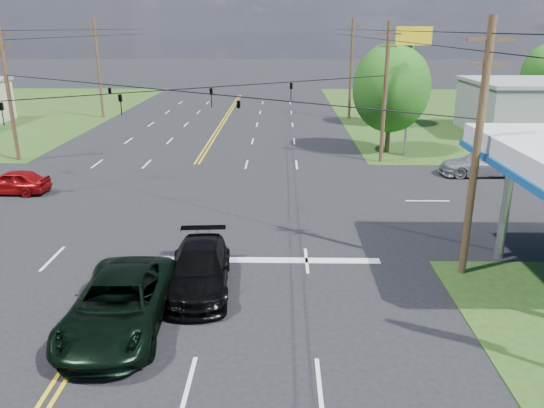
{
  "coord_description": "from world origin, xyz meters",
  "views": [
    {
      "loc": [
        5.96,
        -15.88,
        9.07
      ],
      "look_at": [
        5.55,
        6.0,
        1.78
      ],
      "focal_mm": 35.0,
      "sensor_mm": 36.0,
      "label": 1
    }
  ],
  "objects_px": {
    "pickup_dkgreen": "(119,304)",
    "pole_right_far": "(351,68)",
    "pole_nw": "(8,91)",
    "pole_left_far": "(98,68)",
    "tree_right_b": "(392,81)",
    "tree_right_a": "(391,88)",
    "pole_ne": "(385,92)",
    "pole_se": "(477,149)",
    "suv_black": "(200,269)"
  },
  "relations": [
    {
      "from": "pole_se",
      "to": "pole_ne",
      "type": "xyz_separation_m",
      "value": [
        0.0,
        18.0,
        0.0
      ]
    },
    {
      "from": "pole_se",
      "to": "pole_right_far",
      "type": "height_order",
      "value": "pole_right_far"
    },
    {
      "from": "pole_nw",
      "to": "pole_se",
      "type": "bearing_deg",
      "value": -34.7
    },
    {
      "from": "tree_right_b",
      "to": "pickup_dkgreen",
      "type": "height_order",
      "value": "tree_right_b"
    },
    {
      "from": "pole_right_far",
      "to": "tree_right_a",
      "type": "bearing_deg",
      "value": -86.42
    },
    {
      "from": "pole_right_far",
      "to": "pole_ne",
      "type": "bearing_deg",
      "value": -90.0
    },
    {
      "from": "pole_left_far",
      "to": "pole_se",
      "type": "bearing_deg",
      "value": -54.9
    },
    {
      "from": "pole_ne",
      "to": "tree_right_a",
      "type": "bearing_deg",
      "value": 71.57
    },
    {
      "from": "pole_se",
      "to": "pole_nw",
      "type": "bearing_deg",
      "value": 145.3
    },
    {
      "from": "pole_se",
      "to": "pickup_dkgreen",
      "type": "xyz_separation_m",
      "value": [
        -12.11,
        -4.22,
        -4.06
      ]
    },
    {
      "from": "pickup_dkgreen",
      "to": "pole_right_far",
      "type": "bearing_deg",
      "value": 72.09
    },
    {
      "from": "pole_left_far",
      "to": "tree_right_a",
      "type": "xyz_separation_m",
      "value": [
        27.0,
        -16.0,
        -0.3
      ]
    },
    {
      "from": "pole_right_far",
      "to": "pickup_dkgreen",
      "type": "relative_size",
      "value": 1.63
    },
    {
      "from": "tree_right_a",
      "to": "suv_black",
      "type": "xyz_separation_m",
      "value": [
        -11.0,
        -22.47,
        -4.1
      ]
    },
    {
      "from": "pole_ne",
      "to": "pickup_dkgreen",
      "type": "bearing_deg",
      "value": -118.6
    },
    {
      "from": "suv_black",
      "to": "pole_ne",
      "type": "bearing_deg",
      "value": 58.56
    },
    {
      "from": "pole_left_far",
      "to": "tree_right_b",
      "type": "distance_m",
      "value": 29.79
    },
    {
      "from": "tree_right_a",
      "to": "tree_right_b",
      "type": "xyz_separation_m",
      "value": [
        2.5,
        12.0,
        -0.65
      ]
    },
    {
      "from": "pole_ne",
      "to": "suv_black",
      "type": "relative_size",
      "value": 1.8
    },
    {
      "from": "pole_ne",
      "to": "suv_black",
      "type": "xyz_separation_m",
      "value": [
        -10.0,
        -19.47,
        -4.15
      ]
    },
    {
      "from": "pole_left_far",
      "to": "suv_black",
      "type": "relative_size",
      "value": 1.89
    },
    {
      "from": "pole_left_far",
      "to": "pickup_dkgreen",
      "type": "bearing_deg",
      "value": -71.38
    },
    {
      "from": "pickup_dkgreen",
      "to": "suv_black",
      "type": "height_order",
      "value": "pickup_dkgreen"
    },
    {
      "from": "pole_se",
      "to": "tree_right_a",
      "type": "bearing_deg",
      "value": 87.27
    },
    {
      "from": "tree_right_a",
      "to": "pickup_dkgreen",
      "type": "xyz_separation_m",
      "value": [
        -13.11,
        -25.22,
        -4.01
      ]
    },
    {
      "from": "pole_nw",
      "to": "tree_right_b",
      "type": "xyz_separation_m",
      "value": [
        29.5,
        15.0,
        -0.7
      ]
    },
    {
      "from": "pole_left_far",
      "to": "tree_right_a",
      "type": "distance_m",
      "value": 31.39
    },
    {
      "from": "pickup_dkgreen",
      "to": "pole_left_far",
      "type": "bearing_deg",
      "value": 107.09
    },
    {
      "from": "pole_nw",
      "to": "pickup_dkgreen",
      "type": "height_order",
      "value": "pole_nw"
    },
    {
      "from": "tree_right_b",
      "to": "pole_right_far",
      "type": "bearing_deg",
      "value": 131.19
    },
    {
      "from": "pole_ne",
      "to": "pole_right_far",
      "type": "xyz_separation_m",
      "value": [
        0.0,
        19.0,
        0.25
      ]
    },
    {
      "from": "pole_nw",
      "to": "pole_left_far",
      "type": "xyz_separation_m",
      "value": [
        0.0,
        19.0,
        0.25
      ]
    },
    {
      "from": "pole_left_far",
      "to": "pole_right_far",
      "type": "relative_size",
      "value": 1.0
    },
    {
      "from": "pole_right_far",
      "to": "tree_right_b",
      "type": "relative_size",
      "value": 1.41
    },
    {
      "from": "pole_left_far",
      "to": "tree_right_a",
      "type": "bearing_deg",
      "value": -30.65
    },
    {
      "from": "pole_nw",
      "to": "pole_left_far",
      "type": "bearing_deg",
      "value": 90.0
    },
    {
      "from": "pole_left_far",
      "to": "pickup_dkgreen",
      "type": "relative_size",
      "value": 1.63
    },
    {
      "from": "pole_se",
      "to": "tree_right_a",
      "type": "relative_size",
      "value": 1.16
    },
    {
      "from": "pole_right_far",
      "to": "tree_right_b",
      "type": "distance_m",
      "value": 5.4
    },
    {
      "from": "pickup_dkgreen",
      "to": "pole_ne",
      "type": "bearing_deg",
      "value": 59.87
    },
    {
      "from": "tree_right_b",
      "to": "pickup_dkgreen",
      "type": "distance_m",
      "value": 40.5
    },
    {
      "from": "pole_se",
      "to": "pole_nw",
      "type": "distance_m",
      "value": 31.62
    },
    {
      "from": "pole_left_far",
      "to": "suv_black",
      "type": "bearing_deg",
      "value": -67.42
    },
    {
      "from": "pole_left_far",
      "to": "tree_right_b",
      "type": "xyz_separation_m",
      "value": [
        29.5,
        -4.0,
        -0.95
      ]
    },
    {
      "from": "pole_left_far",
      "to": "suv_black",
      "type": "height_order",
      "value": "pole_left_far"
    },
    {
      "from": "pole_right_far",
      "to": "suv_black",
      "type": "distance_m",
      "value": 39.99
    },
    {
      "from": "pole_se",
      "to": "pole_ne",
      "type": "bearing_deg",
      "value": 90.0
    },
    {
      "from": "pole_left_far",
      "to": "tree_right_a",
      "type": "height_order",
      "value": "pole_left_far"
    },
    {
      "from": "pole_nw",
      "to": "pickup_dkgreen",
      "type": "distance_m",
      "value": 26.51
    },
    {
      "from": "pole_nw",
      "to": "pole_ne",
      "type": "bearing_deg",
      "value": 0.0
    }
  ]
}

